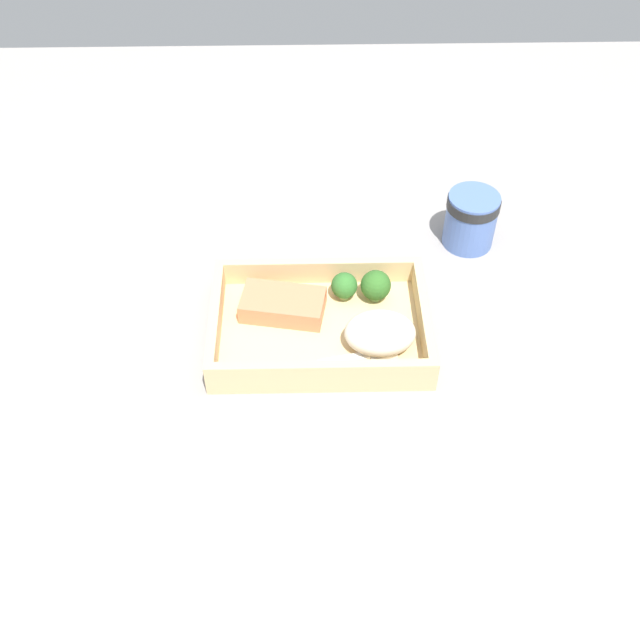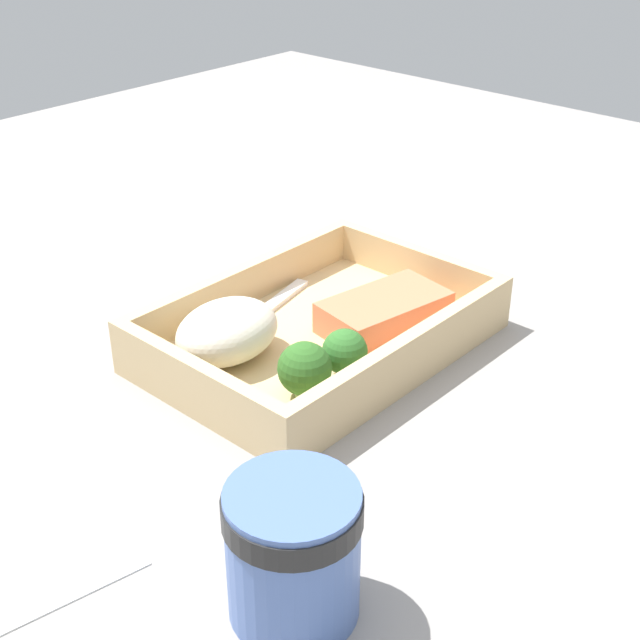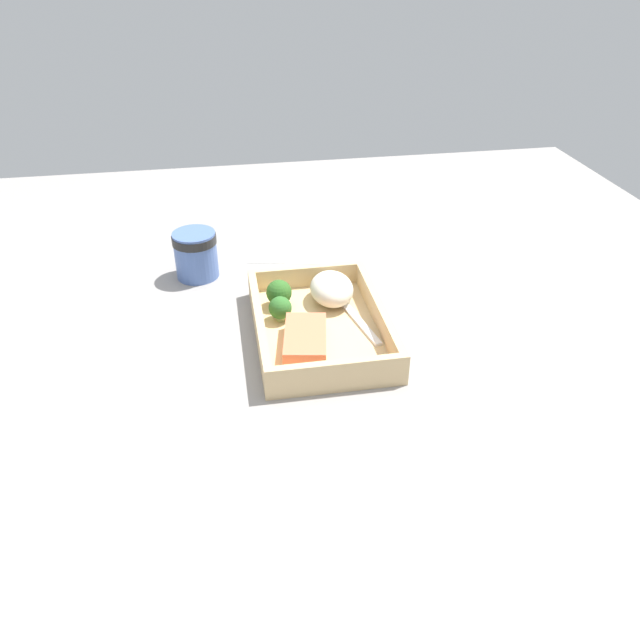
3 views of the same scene
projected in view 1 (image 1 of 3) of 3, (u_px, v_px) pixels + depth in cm
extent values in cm
cube|color=gray|center=(320.00, 339.00, 98.48)|extent=(160.00, 160.00, 2.00)
cube|color=#D2B37F|center=(320.00, 331.00, 97.31)|extent=(27.93, 19.32, 1.20)
cube|color=#D2B37F|center=(322.00, 374.00, 89.38)|extent=(27.93, 1.20, 3.52)
cube|color=#D2B37F|center=(319.00, 270.00, 101.82)|extent=(27.93, 1.20, 3.52)
cube|color=#D2B37F|center=(215.00, 320.00, 95.41)|extent=(1.20, 16.92, 3.52)
cube|color=#D2B37F|center=(424.00, 317.00, 95.79)|extent=(1.20, 16.92, 3.52)
cube|color=#F27852|center=(283.00, 305.00, 97.84)|extent=(11.61, 7.70, 2.74)
ellipsoid|color=silver|center=(380.00, 333.00, 93.10)|extent=(8.96, 6.84, 4.69)
cylinder|color=#7FA460|center=(375.00, 295.00, 100.10)|extent=(1.54, 1.54, 1.36)
sphere|color=#2F6323|center=(376.00, 285.00, 98.80)|extent=(4.06, 4.06, 4.06)
cylinder|color=#88A366|center=(344.00, 294.00, 100.30)|extent=(1.34, 1.34, 1.23)
sphere|color=#316B2A|center=(344.00, 286.00, 99.14)|extent=(3.53, 3.53, 3.53)
cube|color=white|center=(321.00, 364.00, 92.41)|extent=(12.34, 3.78, 0.44)
cube|color=white|center=(382.00, 352.00, 93.70)|extent=(3.80, 2.89, 0.44)
cylinder|color=#4D6BAE|center=(471.00, 220.00, 107.43)|extent=(7.33, 7.33, 8.27)
cylinder|color=black|center=(474.00, 203.00, 105.26)|extent=(7.55, 7.55, 1.49)
cube|color=white|center=(536.00, 325.00, 98.77)|extent=(12.46, 16.79, 0.24)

